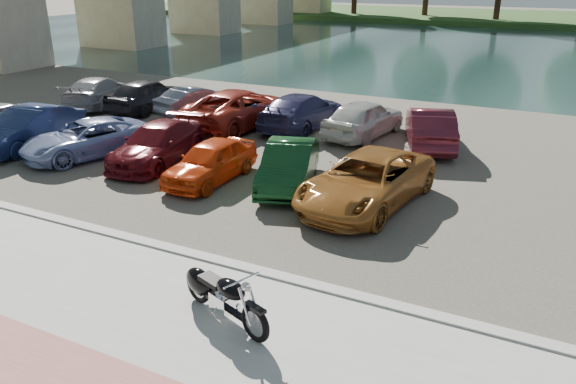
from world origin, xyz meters
name	(u,v)px	position (x,y,z in m)	size (l,w,h in m)	color
ground	(175,316)	(0.00, 0.00, 0.00)	(200.00, 200.00, 0.00)	#595447
promenade	(139,344)	(0.00, -1.00, 0.05)	(60.00, 6.00, 0.10)	#A7A59D
kerb	(232,266)	(0.00, 2.00, 0.07)	(60.00, 0.30, 0.14)	#A7A59D
parking_lot	(369,153)	(0.00, 11.00, 0.02)	(60.00, 18.00, 0.04)	#474339
river	(491,52)	(0.00, 40.00, 0.00)	(120.00, 40.00, 0.00)	#1B3130
far_bank	(529,18)	(0.00, 72.00, 0.30)	(120.00, 24.00, 0.60)	#264418
motorcycle	(218,293)	(0.78, 0.29, 0.56)	(2.24, 1.07, 1.05)	black
car_1	(29,128)	(-10.98, 6.18, 0.75)	(1.50, 4.31, 1.42)	#172349
car_2	(87,139)	(-8.46, 6.40, 0.65)	(2.02, 4.37, 1.22)	#8594C2
car_3	(157,144)	(-5.91, 6.91, 0.67)	(1.76, 4.32, 1.25)	#530B12
car_4	(211,161)	(-3.37, 6.25, 0.65)	(1.45, 3.60, 1.23)	red
car_5	(289,165)	(-1.08, 6.89, 0.68)	(1.36, 3.89, 1.28)	#0F3917
car_6	(366,181)	(1.40, 6.55, 0.72)	(2.27, 4.92, 1.37)	#A66526
car_7	(98,92)	(-13.61, 12.25, 0.71)	(1.88, 4.63, 1.34)	gray
car_8	(147,95)	(-10.98, 12.52, 0.77)	(1.73, 4.29, 1.46)	black
car_9	(197,100)	(-8.59, 12.94, 0.65)	(1.30, 3.73, 1.23)	slate
car_10	(241,108)	(-5.86, 12.13, 0.79)	(2.48, 5.37, 1.49)	maroon
car_11	(302,111)	(-3.49, 12.91, 0.74)	(1.95, 4.79, 1.39)	#2B2A52
car_12	(364,118)	(-0.90, 12.88, 0.75)	(1.68, 4.18, 1.43)	beige
car_13	(430,127)	(1.64, 12.68, 0.75)	(1.49, 4.28, 1.41)	#571722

